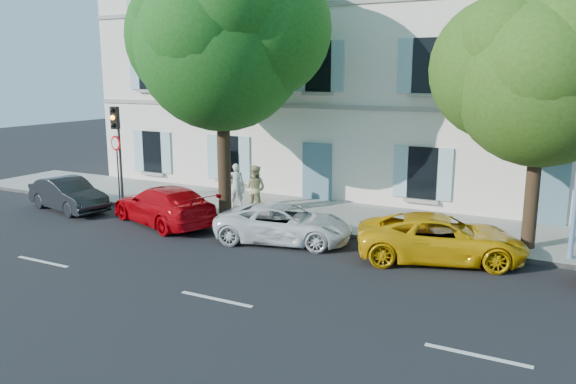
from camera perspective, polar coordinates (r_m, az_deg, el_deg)
The scene contains 14 objects.
ground at distance 16.98m, azimuth 0.41°, elevation -6.23°, with size 90.00×90.00×0.00m, color black.
sidewalk at distance 20.87m, azimuth 5.95°, elevation -2.64°, with size 36.00×4.50×0.15m, color #A09E96.
kerb at distance 18.93m, azimuth 3.54°, elevation -4.09°, with size 36.00×0.16×0.16m, color #9E998E.
building at distance 25.68m, azimuth 11.07°, elevation 13.24°, with size 28.00×7.00×12.00m, color white.
car_dark_sedan at distance 23.74m, azimuth -21.44°, elevation -0.23°, with size 1.36×3.91×1.29m, color black.
car_red_coupe at distance 20.58m, azimuth -12.52°, elevation -1.29°, with size 1.95×4.80×1.39m, color #BC050D.
car_white_coupe at distance 17.93m, azimuth -0.42°, elevation -3.23°, with size 2.01×4.35×1.21m, color white.
car_yellow_supercar at distance 16.76m, azimuth 15.28°, elevation -4.53°, with size 2.20×4.77×1.32m, color #EBAB09.
tree_left at distance 20.85m, azimuth -6.78°, elevation 14.55°, with size 6.15×6.15×9.54m.
tree_right at distance 17.82m, azimuth 24.42°, elevation 10.38°, with size 5.04×5.04×7.77m.
traffic_light at distance 24.03m, azimuth -17.00°, elevation 5.76°, with size 0.33×0.44×3.86m.
road_sign at distance 24.06m, azimuth -17.01°, elevation 3.73°, with size 0.62×0.17×2.70m.
pedestrian_a at distance 22.16m, azimuth -5.28°, elevation 0.70°, with size 0.63×0.41×1.73m, color silver.
pedestrian_b at distance 21.23m, azimuth -3.35°, elevation 0.34°, with size 0.87×0.68×1.79m, color #C4BD7D.
Camera 1 is at (7.30, -14.41, 5.25)m, focal length 35.00 mm.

